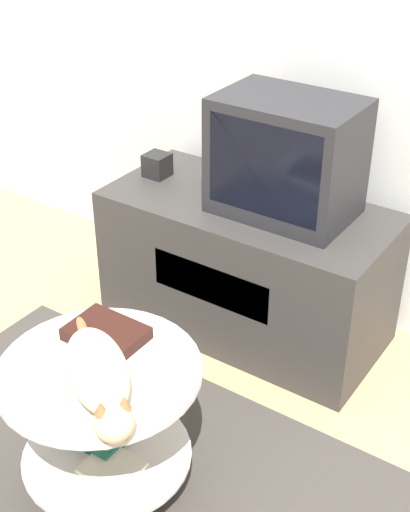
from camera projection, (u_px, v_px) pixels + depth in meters
ground_plane at (116, 495)px, 2.31m from camera, size 12.00×12.00×0.00m
wall_back at (338, 4)px, 2.62m from camera, size 8.00×0.05×2.60m
rug at (115, 493)px, 2.31m from camera, size 1.90×1.23×0.02m
tv_stand at (246, 267)px, 2.96m from camera, size 1.16×0.55×0.58m
tv at (286, 157)px, 2.64m from camera, size 0.52×0.36×0.45m
speaker at (157, 165)px, 3.01m from camera, size 0.10×0.10×0.10m
coffee_table at (103, 414)px, 2.18m from camera, size 0.61×0.61×0.48m
dvd_box at (106, 334)px, 2.19m from camera, size 0.23×0.17×0.04m
cat at (99, 375)px, 1.97m from camera, size 0.49×0.38×0.13m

